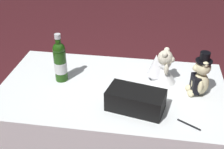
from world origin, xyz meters
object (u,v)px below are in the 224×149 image
teddy_bear_groom (200,77)px  champagne_bottle (60,61)px  teddy_bear_bride (162,67)px  gift_case_black (136,100)px  signing_pen (190,125)px

teddy_bear_groom → champagne_bottle: bearing=-1.9°
teddy_bear_bride → gift_case_black: (0.14, 0.33, -0.04)m
teddy_bear_groom → teddy_bear_bride: teddy_bear_groom is taller
teddy_bear_groom → signing_pen: (0.07, 0.32, -0.12)m
gift_case_black → signing_pen: bearing=160.9°
gift_case_black → teddy_bear_groom: bearing=-150.4°
champagne_bottle → gift_case_black: bearing=155.1°
teddy_bear_bride → gift_case_black: size_ratio=0.66×
gift_case_black → champagne_bottle: bearing=-24.9°
teddy_bear_groom → champagne_bottle: 0.89m
teddy_bear_groom → gift_case_black: (0.37, 0.21, -0.06)m
teddy_bear_groom → teddy_bear_bride: 0.26m
champagne_bottle → gift_case_black: champagne_bottle is taller
signing_pen → gift_case_black: size_ratio=0.36×
teddy_bear_groom → gift_case_black: size_ratio=0.82×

